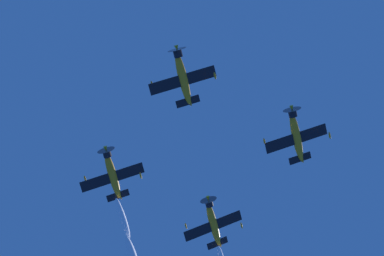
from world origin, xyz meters
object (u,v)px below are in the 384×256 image
at_px(airplane_lead, 183,76).
at_px(airplane_slot_tail, 213,222).
at_px(airplane_right_wingman, 112,174).
at_px(airplane_left_wingman, 296,135).

relative_size(airplane_lead, airplane_slot_tail, 1.00).
distance_m(airplane_right_wingman, airplane_slot_tail, 18.03).
relative_size(airplane_lead, airplane_right_wingman, 1.00).
bearing_deg(airplane_slot_tail, airplane_left_wingman, 88.42).
bearing_deg(airplane_lead, airplane_right_wingman, -94.07).
xyz_separation_m(airplane_right_wingman, airplane_slot_tail, (-17.82, 2.64, 0.77)).
bearing_deg(airplane_left_wingman, airplane_lead, -10.62).
distance_m(airplane_lead, airplane_right_wingman, 18.98).
relative_size(airplane_left_wingman, airplane_right_wingman, 1.00).
relative_size(airplane_lead, airplane_left_wingman, 1.00).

